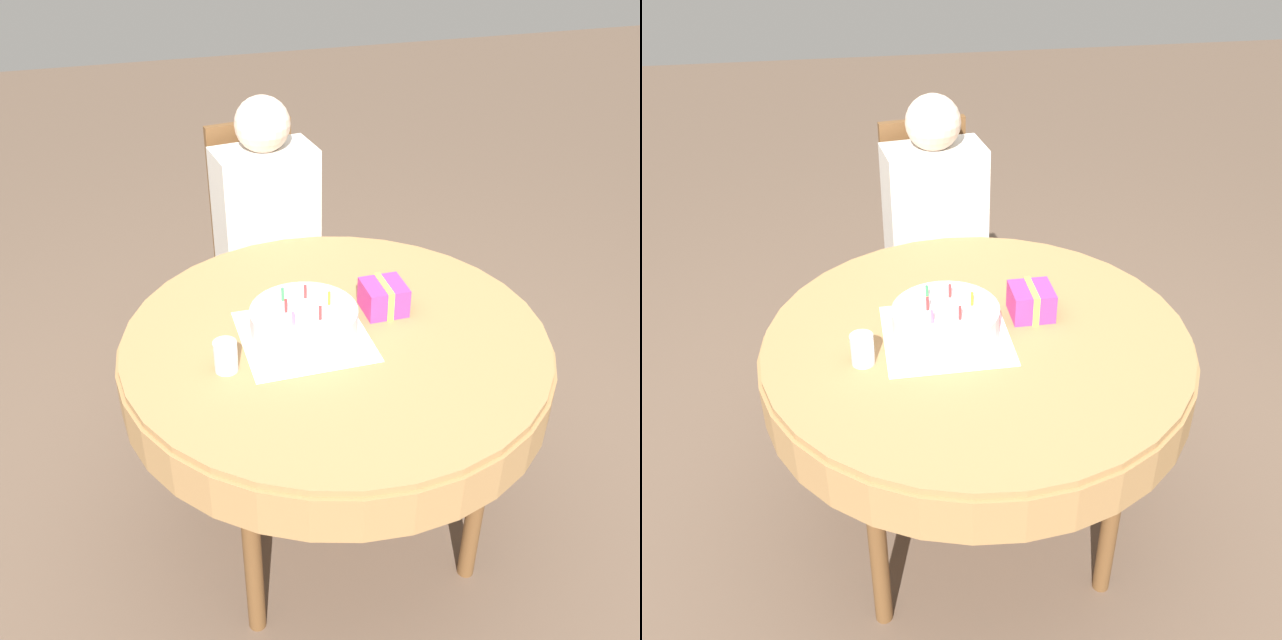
# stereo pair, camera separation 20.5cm
# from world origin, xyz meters

# --- Properties ---
(ground_plane) EXTENTS (12.00, 12.00, 0.00)m
(ground_plane) POSITION_xyz_m (0.00, 0.00, 0.00)
(ground_plane) COLOR brown
(dining_table) EXTENTS (1.21, 1.21, 0.74)m
(dining_table) POSITION_xyz_m (0.00, 0.00, 0.65)
(dining_table) COLOR #9E7547
(dining_table) RESTS_ON ground_plane
(chair) EXTENTS (0.41, 0.41, 1.02)m
(chair) POSITION_xyz_m (-0.02, 0.91, 0.54)
(chair) COLOR brown
(chair) RESTS_ON ground_plane
(person) EXTENTS (0.38, 0.32, 1.16)m
(person) POSITION_xyz_m (-0.00, 0.82, 0.70)
(person) COLOR beige
(person) RESTS_ON ground_plane
(napkin) EXTENTS (0.35, 0.35, 0.00)m
(napkin) POSITION_xyz_m (-0.09, 0.01, 0.74)
(napkin) COLOR white
(napkin) RESTS_ON dining_table
(birthday_cake) EXTENTS (0.30, 0.30, 0.13)m
(birthday_cake) POSITION_xyz_m (-0.09, 0.01, 0.78)
(birthday_cake) COLOR silver
(birthday_cake) RESTS_ON dining_table
(drinking_glass) EXTENTS (0.06, 0.06, 0.09)m
(drinking_glass) POSITION_xyz_m (-0.32, -0.08, 0.78)
(drinking_glass) COLOR silver
(drinking_glass) RESTS_ON dining_table
(gift_box) EXTENTS (0.12, 0.13, 0.09)m
(gift_box) POSITION_xyz_m (0.17, 0.08, 0.78)
(gift_box) COLOR #D13384
(gift_box) RESTS_ON dining_table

